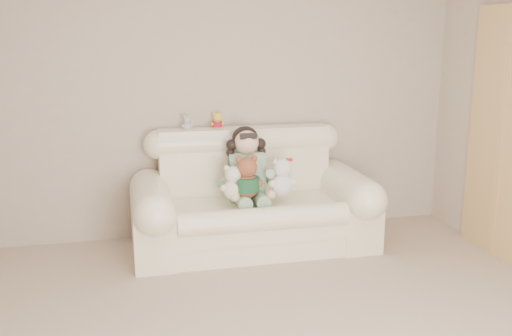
% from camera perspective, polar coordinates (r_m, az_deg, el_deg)
% --- Properties ---
extents(wall_back, '(4.50, 0.00, 4.50)m').
position_cam_1_polar(wall_back, '(5.44, -3.66, 6.95)').
color(wall_back, '#BDAD96').
rests_on(wall_back, ground).
extents(sofa, '(2.10, 0.95, 1.03)m').
position_cam_1_polar(sofa, '(5.14, -0.26, -2.30)').
color(sofa, '#FFF1CD').
rests_on(sofa, floor).
extents(door_panel, '(0.06, 0.90, 2.10)m').
position_cam_1_polar(door_panel, '(5.33, 22.91, 3.09)').
color(door_panel, '#AC7B49').
rests_on(door_panel, floor).
extents(seated_child, '(0.43, 0.51, 0.67)m').
position_cam_1_polar(seated_child, '(5.15, -0.94, 0.46)').
color(seated_child, '#2B7836').
rests_on(seated_child, sofa).
extents(brown_teddy, '(0.32, 0.27, 0.44)m').
position_cam_1_polar(brown_teddy, '(4.95, -0.92, -0.50)').
color(brown_teddy, brown).
rests_on(brown_teddy, sofa).
extents(white_cat, '(0.31, 0.28, 0.40)m').
position_cam_1_polar(white_cat, '(5.03, 2.54, -0.50)').
color(white_cat, silver).
rests_on(white_cat, sofa).
extents(cream_teddy, '(0.27, 0.25, 0.35)m').
position_cam_1_polar(cream_teddy, '(4.93, -2.26, -1.07)').
color(cream_teddy, white).
rests_on(cream_teddy, sofa).
extents(yellow_mini_bear, '(0.14, 0.13, 0.18)m').
position_cam_1_polar(yellow_mini_bear, '(5.35, -3.78, 4.70)').
color(yellow_mini_bear, yellow).
rests_on(yellow_mini_bear, sofa).
extents(grey_mini_plush, '(0.12, 0.10, 0.17)m').
position_cam_1_polar(grey_mini_plush, '(5.29, -6.68, 4.47)').
color(grey_mini_plush, '#B6B6BD').
rests_on(grey_mini_plush, sofa).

